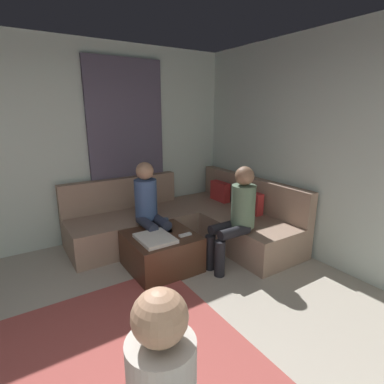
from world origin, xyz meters
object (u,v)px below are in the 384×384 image
coffee_mug (166,222)px  person_on_couch_side (149,207)px  game_remote (185,235)px  person_on_couch_back (237,214)px  ottoman (161,251)px  sectional_couch (189,221)px

coffee_mug → person_on_couch_side: person_on_couch_side is taller
game_remote → person_on_couch_back: (0.25, 0.55, 0.23)m
ottoman → coffee_mug: (-0.22, 0.18, 0.26)m
game_remote → person_on_couch_back: person_on_couch_back is taller
sectional_couch → person_on_couch_back: size_ratio=2.12×
ottoman → coffee_mug: bearing=140.7°
game_remote → person_on_couch_side: 0.61m
person_on_couch_side → sectional_couch: bearing=-167.8°
game_remote → person_on_couch_back: size_ratio=0.12×
coffee_mug → game_remote: (0.40, 0.04, -0.04)m
game_remote → person_on_couch_back: bearing=65.9°
ottoman → person_on_couch_side: bearing=174.8°
ottoman → person_on_couch_side: person_on_couch_side is taller
coffee_mug → person_on_couch_back: size_ratio=0.08×
person_on_couch_back → person_on_couch_side: size_ratio=1.00×
coffee_mug → game_remote: size_ratio=0.63×
coffee_mug → ottoman: bearing=-39.3°
ottoman → game_remote: size_ratio=5.07×
person_on_couch_back → person_on_couch_side: (-0.78, -0.74, 0.00)m
person_on_couch_back → person_on_couch_side: bearing=43.2°
sectional_couch → coffee_mug: bearing=-61.9°
coffee_mug → person_on_couch_side: (-0.14, -0.15, 0.19)m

